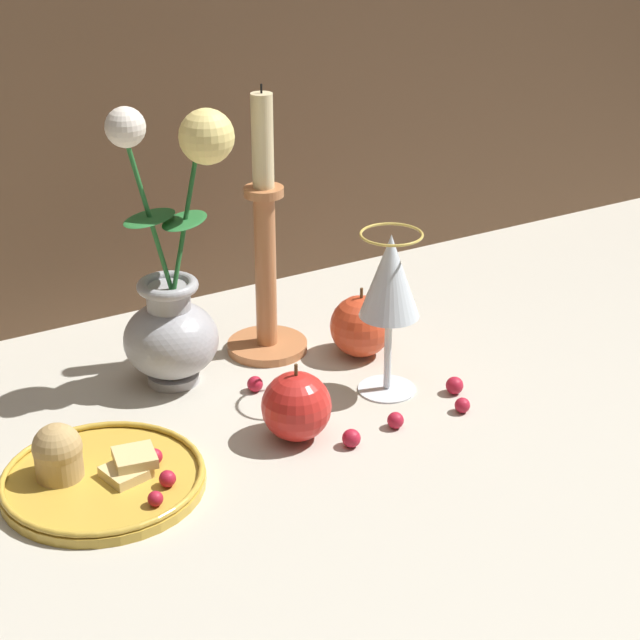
{
  "coord_description": "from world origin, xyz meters",
  "views": [
    {
      "loc": [
        -0.45,
        -0.86,
        0.58
      ],
      "look_at": [
        0.05,
        0.01,
        0.1
      ],
      "focal_mm": 60.0,
      "sensor_mm": 36.0,
      "label": 1
    }
  ],
  "objects_px": {
    "vase": "(173,298)",
    "wine_glass": "(390,282)",
    "apple_beside_vase": "(361,326)",
    "plate_with_pastries": "(96,474)",
    "apple_near_glass": "(294,407)",
    "candlestick": "(265,264)"
  },
  "relations": [
    {
      "from": "apple_beside_vase",
      "to": "apple_near_glass",
      "type": "xyz_separation_m",
      "value": [
        -0.16,
        -0.12,
        -0.0
      ]
    },
    {
      "from": "wine_glass",
      "to": "candlestick",
      "type": "bearing_deg",
      "value": 114.38
    },
    {
      "from": "wine_glass",
      "to": "apple_beside_vase",
      "type": "height_order",
      "value": "wine_glass"
    },
    {
      "from": "apple_beside_vase",
      "to": "apple_near_glass",
      "type": "relative_size",
      "value": 1.01
    },
    {
      "from": "plate_with_pastries",
      "to": "apple_near_glass",
      "type": "distance_m",
      "value": 0.2
    },
    {
      "from": "wine_glass",
      "to": "apple_near_glass",
      "type": "bearing_deg",
      "value": -164.68
    },
    {
      "from": "wine_glass",
      "to": "apple_beside_vase",
      "type": "relative_size",
      "value": 2.18
    },
    {
      "from": "wine_glass",
      "to": "apple_beside_vase",
      "type": "distance_m",
      "value": 0.13
    },
    {
      "from": "apple_near_glass",
      "to": "plate_with_pastries",
      "type": "bearing_deg",
      "value": 175.16
    },
    {
      "from": "wine_glass",
      "to": "candlestick",
      "type": "xyz_separation_m",
      "value": [
        -0.07,
        0.15,
        -0.02
      ]
    },
    {
      "from": "plate_with_pastries",
      "to": "candlestick",
      "type": "relative_size",
      "value": 0.61
    },
    {
      "from": "wine_glass",
      "to": "apple_beside_vase",
      "type": "xyz_separation_m",
      "value": [
        0.02,
        0.09,
        -0.09
      ]
    },
    {
      "from": "wine_glass",
      "to": "candlestick",
      "type": "distance_m",
      "value": 0.17
    },
    {
      "from": "vase",
      "to": "apple_beside_vase",
      "type": "height_order",
      "value": "vase"
    },
    {
      "from": "plate_with_pastries",
      "to": "wine_glass",
      "type": "distance_m",
      "value": 0.36
    },
    {
      "from": "wine_glass",
      "to": "apple_near_glass",
      "type": "xyz_separation_m",
      "value": [
        -0.14,
        -0.04,
        -0.09
      ]
    },
    {
      "from": "vase",
      "to": "apple_beside_vase",
      "type": "bearing_deg",
      "value": -12.14
    },
    {
      "from": "plate_with_pastries",
      "to": "apple_near_glass",
      "type": "xyz_separation_m",
      "value": [
        0.2,
        -0.02,
        0.02
      ]
    },
    {
      "from": "plate_with_pastries",
      "to": "candlestick",
      "type": "xyz_separation_m",
      "value": [
        0.27,
        0.17,
        0.1
      ]
    },
    {
      "from": "wine_glass",
      "to": "plate_with_pastries",
      "type": "bearing_deg",
      "value": -176.56
    },
    {
      "from": "apple_near_glass",
      "to": "candlestick",
      "type": "bearing_deg",
      "value": 70.1
    },
    {
      "from": "vase",
      "to": "wine_glass",
      "type": "bearing_deg",
      "value": -34.73
    }
  ]
}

